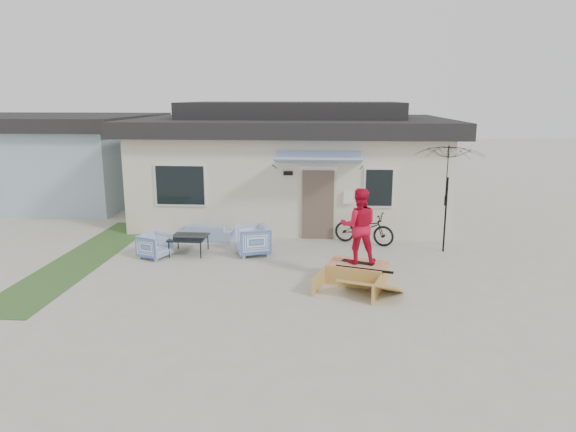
# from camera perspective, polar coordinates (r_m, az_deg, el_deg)

# --- Properties ---
(ground) EXTENTS (90.00, 90.00, 0.00)m
(ground) POSITION_cam_1_polar(r_m,az_deg,el_deg) (11.85, -2.13, -8.06)
(ground) COLOR #AAA797
(ground) RESTS_ON ground
(grass_strip) EXTENTS (1.40, 8.00, 0.01)m
(grass_strip) POSITION_cam_1_polar(r_m,az_deg,el_deg) (15.13, -21.25, -4.27)
(grass_strip) COLOR #315526
(grass_strip) RESTS_ON ground
(house) EXTENTS (10.80, 8.49, 4.10)m
(house) POSITION_cam_1_polar(r_m,az_deg,el_deg) (19.17, 0.53, 5.99)
(house) COLOR beige
(house) RESTS_ON ground
(neighbor_house) EXTENTS (8.60, 7.60, 3.50)m
(neighbor_house) POSITION_cam_1_polar(r_m,az_deg,el_deg) (24.20, -24.91, 5.86)
(neighbor_house) COLOR #95ABBA
(neighbor_house) RESTS_ON ground
(loveseat) EXTENTS (1.69, 0.71, 0.64)m
(loveseat) POSITION_cam_1_polar(r_m,az_deg,el_deg) (16.04, -8.75, -1.42)
(loveseat) COLOR #395EAB
(loveseat) RESTS_ON ground
(armchair_left) EXTENTS (0.88, 0.90, 0.72)m
(armchair_left) POSITION_cam_1_polar(r_m,az_deg,el_deg) (14.49, -14.32, -3.04)
(armchair_left) COLOR #395EAB
(armchair_left) RESTS_ON ground
(armchair_right) EXTENTS (1.06, 1.09, 0.89)m
(armchair_right) POSITION_cam_1_polar(r_m,az_deg,el_deg) (14.33, -3.90, -2.49)
(armchair_right) COLOR #395EAB
(armchair_right) RESTS_ON ground
(coffee_table) EXTENTS (0.98, 0.98, 0.48)m
(coffee_table) POSITION_cam_1_polar(r_m,az_deg,el_deg) (14.71, -10.73, -3.11)
(coffee_table) COLOR black
(coffee_table) RESTS_ON ground
(bicycle) EXTENTS (1.90, 1.24, 1.15)m
(bicycle) POSITION_cam_1_polar(r_m,az_deg,el_deg) (15.46, 8.29, -0.95)
(bicycle) COLOR black
(bicycle) RESTS_ON ground
(patio_umbrella) EXTENTS (2.41, 2.34, 2.20)m
(patio_umbrella) POSITION_cam_1_polar(r_m,az_deg,el_deg) (14.93, 16.94, 2.73)
(patio_umbrella) COLOR black
(patio_umbrella) RESTS_ON ground
(skate_ramp) EXTENTS (1.78, 2.07, 0.44)m
(skate_ramp) POSITION_cam_1_polar(r_m,az_deg,el_deg) (12.41, 7.52, -6.10)
(skate_ramp) COLOR #B28843
(skate_ramp) RESTS_ON ground
(skateboard) EXTENTS (0.79, 0.51, 0.05)m
(skateboard) POSITION_cam_1_polar(r_m,az_deg,el_deg) (12.38, 7.60, -4.97)
(skateboard) COLOR black
(skateboard) RESTS_ON skate_ramp
(skater) EXTENTS (0.87, 0.68, 1.75)m
(skater) POSITION_cam_1_polar(r_m,az_deg,el_deg) (12.13, 7.73, -0.92)
(skater) COLOR red
(skater) RESTS_ON skateboard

